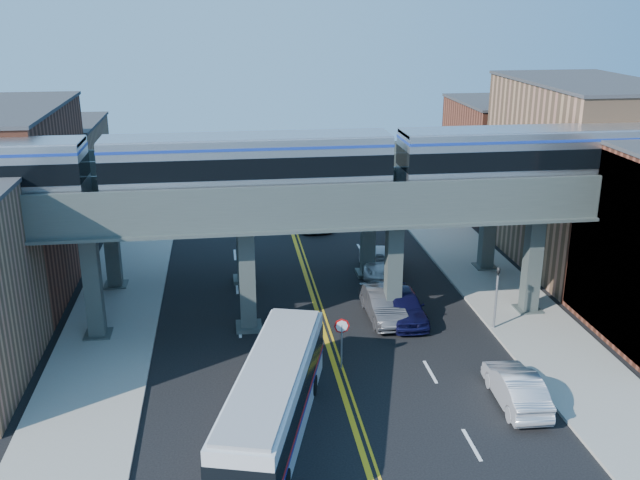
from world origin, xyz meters
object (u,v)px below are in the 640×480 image
(traffic_signal, at_px, (497,291))
(transit_bus, at_px, (273,401))
(transit_train, at_px, (248,164))
(car_parked_curb, at_px, (516,387))
(car_lane_b, at_px, (383,304))
(stop_sign, at_px, (342,335))
(car_lane_c, at_px, (380,262))
(car_lane_d, at_px, (312,213))
(car_lane_a, at_px, (404,305))

(traffic_signal, height_order, transit_bus, traffic_signal)
(transit_train, relative_size, car_parked_curb, 9.23)
(car_lane_b, relative_size, car_parked_curb, 1.04)
(car_lane_b, bearing_deg, transit_bus, -124.92)
(stop_sign, xyz_separation_m, traffic_signal, (8.90, 3.00, 0.54))
(stop_sign, height_order, car_lane_b, stop_sign)
(car_lane_b, height_order, car_parked_curb, car_lane_b)
(transit_bus, bearing_deg, stop_sign, -20.21)
(transit_train, bearing_deg, car_lane_b, 2.63)
(traffic_signal, bearing_deg, car_lane_c, 114.65)
(stop_sign, height_order, car_lane_d, stop_sign)
(stop_sign, relative_size, traffic_signal, 0.64)
(traffic_signal, bearing_deg, transit_train, 171.22)
(traffic_signal, bearing_deg, car_lane_b, 157.47)
(car_lane_b, bearing_deg, traffic_signal, -23.70)
(stop_sign, height_order, car_lane_a, stop_sign)
(car_lane_d, bearing_deg, transit_bus, -101.89)
(transit_bus, height_order, car_parked_curb, transit_bus)
(car_lane_d, bearing_deg, car_parked_curb, -80.09)
(car_lane_d, relative_size, car_parked_curb, 1.30)
(stop_sign, bearing_deg, traffic_signal, 18.63)
(car_lane_a, bearing_deg, traffic_signal, -23.20)
(transit_train, height_order, car_lane_c, transit_train)
(transit_bus, distance_m, car_parked_curb, 10.87)
(traffic_signal, xyz_separation_m, car_parked_curb, (-1.76, -7.24, -1.50))
(stop_sign, bearing_deg, car_lane_c, 69.43)
(car_lane_d, bearing_deg, stop_sign, -95.26)
(traffic_signal, xyz_separation_m, transit_bus, (-12.58, -8.06, -0.78))
(car_lane_c, xyz_separation_m, car_lane_d, (-3.12, 11.15, 0.19))
(transit_train, xyz_separation_m, car_lane_c, (8.68, 7.32, -8.45))
(traffic_signal, distance_m, car_lane_b, 6.27)
(traffic_signal, distance_m, car_lane_a, 5.17)
(stop_sign, distance_m, transit_bus, 6.26)
(transit_bus, xyz_separation_m, car_lane_c, (8.30, 17.37, -0.79))
(car_lane_a, relative_size, car_lane_c, 0.97)
(transit_train, distance_m, car_lane_a, 11.81)
(car_lane_c, distance_m, car_parked_curb, 16.74)
(car_lane_a, height_order, car_parked_curb, car_lane_a)
(transit_train, xyz_separation_m, car_parked_curb, (11.20, -9.24, -8.37))
(car_lane_a, xyz_separation_m, car_parked_curb, (2.79, -9.23, -0.07))
(car_lane_a, bearing_deg, stop_sign, -130.51)
(car_lane_a, relative_size, car_lane_b, 1.01)
(transit_bus, relative_size, car_lane_c, 2.24)
(stop_sign, bearing_deg, transit_train, 129.03)
(stop_sign, xyz_separation_m, car_lane_b, (3.27, 5.34, -0.92))
(car_lane_c, height_order, car_parked_curb, car_parked_curb)
(traffic_signal, height_order, car_parked_curb, traffic_signal)
(car_lane_a, relative_size, car_lane_d, 0.81)
(car_lane_d, bearing_deg, car_lane_a, -82.83)
(car_lane_b, bearing_deg, car_lane_c, 77.83)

